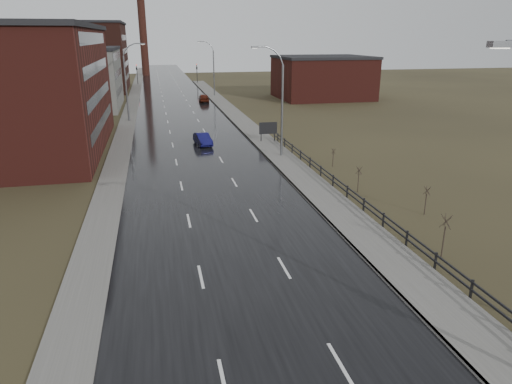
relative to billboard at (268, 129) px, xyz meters
name	(u,v)px	position (x,y,z in m)	size (l,w,h in m)	color
road	(183,121)	(-9.10, 16.85, -1.65)	(14.00, 300.00, 0.06)	black
sidewalk_right	(282,158)	(-0.50, -8.15, -1.59)	(3.20, 180.00, 0.18)	#595651
curb_right	(268,159)	(-2.02, -8.15, -1.59)	(0.16, 180.00, 0.18)	slate
sidewalk_left	(127,123)	(-17.30, 16.85, -1.62)	(2.40, 260.00, 0.12)	#595651
warehouse_mid	(72,78)	(-27.09, 34.85, 3.58)	(16.32, 20.40, 10.50)	slate
warehouse_far	(68,57)	(-32.09, 64.85, 6.08)	(26.52, 24.48, 15.50)	#331611
building_right	(322,77)	(21.20, 38.85, 2.58)	(18.36, 16.32, 8.50)	#471914
smokestack	(143,26)	(-15.10, 106.85, 13.82)	(2.70, 2.70, 30.70)	#331611
streetlight_right_mid	(279,102)	(-0.60, -7.15, 4.16)	(3.36, 0.28, 11.35)	slate
streetlight_left	(128,82)	(-16.80, 18.85, 4.16)	(3.36, 0.28, 11.35)	slate
streetlight_right_far	(212,68)	(-0.60, 46.85, 4.16)	(3.36, 0.28, 11.35)	slate
guardrail	(368,206)	(1.20, -24.84, -0.97)	(0.10, 53.05, 1.10)	black
shrub_c	(444,236)	(2.43, -31.92, -0.24)	(0.64, 0.67, 2.71)	#382D23
shrub_d	(426,200)	(5.30, -25.53, -0.54)	(0.51, 0.54, 2.14)	#382D23
shrub_e	(359,179)	(2.72, -19.83, -0.51)	(0.52, 0.55, 2.20)	#382D23
shrub_f	(333,157)	(3.64, -11.96, -0.71)	(0.44, 0.46, 1.83)	#382D23
billboard	(268,129)	(0.00, 0.00, 0.00)	(2.21, 0.17, 2.48)	black
traffic_light_left	(137,67)	(-17.10, 76.85, 2.92)	(0.58, 2.73, 5.30)	black
traffic_light_right	(197,66)	(-1.10, 76.85, 2.92)	(0.58, 2.73, 5.30)	black
car_near	(203,140)	(-7.89, 0.10, -0.99)	(1.47, 4.21, 1.39)	#0F0E48
car_far	(204,98)	(-3.60, 37.69, -0.88)	(1.90, 4.72, 1.61)	#49170C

